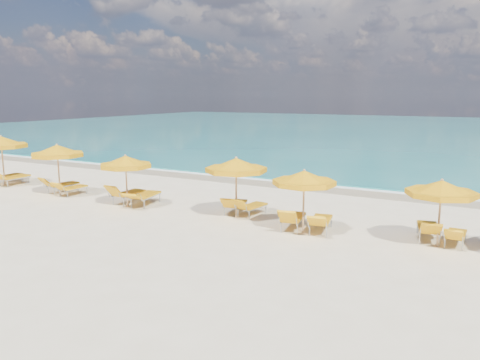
% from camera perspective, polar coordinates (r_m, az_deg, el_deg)
% --- Properties ---
extents(ground_plane, '(120.00, 120.00, 0.00)m').
position_cam_1_polar(ground_plane, '(17.71, -2.33, -4.59)').
color(ground_plane, beige).
extents(ocean, '(120.00, 80.00, 0.30)m').
position_cam_1_polar(ocean, '(63.45, 20.61, 5.61)').
color(ocean, '#136D6C').
rests_on(ocean, ground).
extents(wet_sand_band, '(120.00, 2.60, 0.01)m').
position_cam_1_polar(wet_sand_band, '(24.20, 6.69, -0.58)').
color(wet_sand_band, tan).
rests_on(wet_sand_band, ground).
extents(foam_line, '(120.00, 1.20, 0.03)m').
position_cam_1_polar(foam_line, '(24.93, 7.38, -0.27)').
color(foam_line, white).
rests_on(foam_line, ground).
extents(whitecap_near, '(14.00, 0.36, 0.05)m').
position_cam_1_polar(whitecap_near, '(35.26, 3.48, 2.93)').
color(whitecap_near, white).
rests_on(whitecap_near, ground).
extents(whitecap_far, '(18.00, 0.30, 0.05)m').
position_cam_1_polar(whitecap_far, '(38.95, 27.19, 2.50)').
color(whitecap_far, white).
rests_on(whitecap_far, ground).
extents(umbrella_1, '(2.75, 2.75, 2.56)m').
position_cam_1_polar(umbrella_1, '(26.63, -27.11, 4.09)').
color(umbrella_1, tan).
rests_on(umbrella_1, ground).
extents(umbrella_2, '(2.91, 2.91, 2.39)m').
position_cam_1_polar(umbrella_2, '(22.82, -21.39, 3.28)').
color(umbrella_2, tan).
rests_on(umbrella_2, ground).
extents(umbrella_3, '(2.79, 2.79, 2.17)m').
position_cam_1_polar(umbrella_3, '(19.67, -13.77, 2.12)').
color(umbrella_3, tan).
rests_on(umbrella_3, ground).
extents(umbrella_4, '(2.78, 2.78, 2.33)m').
position_cam_1_polar(umbrella_4, '(17.28, -0.47, 1.76)').
color(umbrella_4, tan).
rests_on(umbrella_4, ground).
extents(umbrella_5, '(2.67, 2.67, 2.15)m').
position_cam_1_polar(umbrella_5, '(15.63, 7.83, 0.19)').
color(umbrella_5, tan).
rests_on(umbrella_5, ground).
extents(umbrella_6, '(2.23, 2.23, 2.11)m').
position_cam_1_polar(umbrella_6, '(15.21, 23.35, -0.99)').
color(umbrella_6, tan).
rests_on(umbrella_6, ground).
extents(lounger_1_left, '(0.66, 1.80, 0.66)m').
position_cam_1_polar(lounger_1_left, '(27.55, -26.35, 0.18)').
color(lounger_1_left, '#A5A8AD').
rests_on(lounger_1_left, ground).
extents(lounger_1_right, '(0.72, 1.97, 0.88)m').
position_cam_1_polar(lounger_1_right, '(26.59, -25.84, -0.04)').
color(lounger_1_right, '#A5A8AD').
rests_on(lounger_1_right, ground).
extents(lounger_2_left, '(0.93, 1.88, 0.85)m').
position_cam_1_polar(lounger_2_left, '(23.72, -20.86, -0.86)').
color(lounger_2_left, '#A5A8AD').
rests_on(lounger_2_left, ground).
extents(lounger_2_right, '(0.60, 1.68, 0.76)m').
position_cam_1_polar(lounger_2_right, '(22.87, -19.73, -1.24)').
color(lounger_2_right, '#A5A8AD').
rests_on(lounger_2_right, ground).
extents(lounger_3_left, '(0.69, 1.92, 0.95)m').
position_cam_1_polar(lounger_3_left, '(20.61, -13.46, -2.03)').
color(lounger_3_left, '#A5A8AD').
rests_on(lounger_3_left, ground).
extents(lounger_3_right, '(1.02, 2.18, 0.76)m').
position_cam_1_polar(lounger_3_right, '(20.01, -11.49, -2.33)').
color(lounger_3_right, '#A5A8AD').
rests_on(lounger_3_right, ground).
extents(lounger_4_left, '(0.89, 1.80, 0.81)m').
position_cam_1_polar(lounger_4_left, '(18.33, -0.58, -3.37)').
color(lounger_4_left, '#A5A8AD').
rests_on(lounger_4_left, ground).
extents(lounger_4_right, '(0.80, 1.74, 0.80)m').
position_cam_1_polar(lounger_4_right, '(17.98, 1.44, -3.66)').
color(lounger_4_right, '#A5A8AD').
rests_on(lounger_4_right, ground).
extents(lounger_5_left, '(0.92, 1.91, 0.91)m').
position_cam_1_polar(lounger_5_left, '(16.30, 6.47, -5.13)').
color(lounger_5_left, '#A5A8AD').
rests_on(lounger_5_left, ground).
extents(lounger_5_right, '(0.95, 1.96, 0.83)m').
position_cam_1_polar(lounger_5_right, '(16.10, 9.80, -5.43)').
color(lounger_5_right, '#A5A8AD').
rests_on(lounger_5_right, ground).
extents(lounger_6_left, '(0.97, 1.94, 0.85)m').
position_cam_1_polar(lounger_6_left, '(16.17, 21.93, -5.98)').
color(lounger_6_left, '#A5A8AD').
rests_on(lounger_6_left, ground).
extents(lounger_6_right, '(0.59, 1.61, 0.74)m').
position_cam_1_polar(lounger_6_right, '(15.95, 24.78, -6.53)').
color(lounger_6_right, '#A5A8AD').
rests_on(lounger_6_right, ground).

